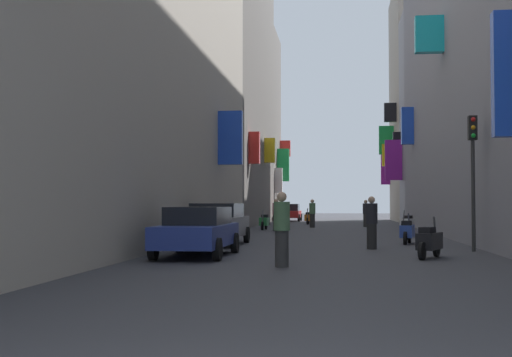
# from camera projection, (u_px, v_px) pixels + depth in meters

# --- Properties ---
(ground_plane) EXTENTS (140.00, 140.00, 0.00)m
(ground_plane) POSITION_uv_depth(u_px,v_px,m) (330.00, 234.00, 33.44)
(ground_plane) COLOR #38383D
(building_left_mid_a) EXTENTS (6.75, 18.34, 21.03)m
(building_left_mid_a) POSITION_uv_depth(u_px,v_px,m) (219.00, 76.00, 48.50)
(building_left_mid_a) COLOR slate
(building_left_mid_a) RESTS_ON ground
(building_left_mid_b) EXTENTS (7.04, 7.01, 16.53)m
(building_left_mid_b) POSITION_uv_depth(u_px,v_px,m) (244.00, 128.00, 60.99)
(building_left_mid_b) COLOR slate
(building_left_mid_b) RESTS_ON ground
(building_right_mid_a) EXTENTS (7.23, 4.31, 15.25)m
(building_right_mid_a) POSITION_uv_depth(u_px,v_px,m) (443.00, 119.00, 49.89)
(building_right_mid_a) COLOR gray
(building_right_mid_a) RESTS_ON ground
(building_right_mid_b) EXTENTS (7.22, 10.56, 19.49)m
(building_right_mid_b) POSITION_uv_depth(u_px,v_px,m) (430.00, 105.00, 57.34)
(building_right_mid_b) COLOR #9E9384
(building_right_mid_b) RESTS_ON ground
(parked_car_red) EXTENTS (1.94, 4.47, 1.44)m
(parked_car_red) POSITION_uv_depth(u_px,v_px,m) (289.00, 212.00, 57.63)
(parked_car_red) COLOR #B21E1E
(parked_car_red) RESTS_ON ground
(parked_car_grey) EXTENTS (1.96, 4.45, 1.48)m
(parked_car_grey) POSITION_uv_depth(u_px,v_px,m) (217.00, 223.00, 24.52)
(parked_car_grey) COLOR slate
(parked_car_grey) RESTS_ON ground
(parked_car_blue) EXTENTS (1.87, 4.48, 1.38)m
(parked_car_blue) POSITION_uv_depth(u_px,v_px,m) (197.00, 230.00, 19.23)
(parked_car_blue) COLOR navy
(parked_car_blue) RESTS_ON ground
(scooter_black) EXTENTS (0.85, 1.80, 1.13)m
(scooter_black) POSITION_uv_depth(u_px,v_px,m) (429.00, 241.00, 18.44)
(scooter_black) COLOR black
(scooter_black) RESTS_ON ground
(scooter_blue) EXTENTS (0.65, 1.87, 1.13)m
(scooter_blue) POSITION_uv_depth(u_px,v_px,m) (407.00, 231.00, 25.03)
(scooter_blue) COLOR #2D4CAD
(scooter_blue) RESTS_ON ground
(scooter_green) EXTENTS (0.48, 1.90, 1.13)m
(scooter_green) POSITION_uv_depth(u_px,v_px,m) (264.00, 222.00, 38.56)
(scooter_green) COLOR #287F3D
(scooter_green) RESTS_ON ground
(scooter_orange) EXTENTS (0.46, 1.84, 1.13)m
(scooter_orange) POSITION_uv_depth(u_px,v_px,m) (308.00, 218.00, 48.83)
(scooter_orange) COLOR orange
(scooter_orange) RESTS_ON ground
(scooter_silver) EXTENTS (0.59, 1.78, 1.13)m
(scooter_silver) POSITION_uv_depth(u_px,v_px,m) (283.00, 220.00, 43.16)
(scooter_silver) COLOR #ADADB2
(scooter_silver) RESTS_ON ground
(scooter_white) EXTENTS (0.83, 1.75, 1.13)m
(scooter_white) POSITION_uv_depth(u_px,v_px,m) (407.00, 223.00, 35.83)
(scooter_white) COLOR silver
(scooter_white) RESTS_ON ground
(pedestrian_crossing) EXTENTS (0.53, 0.53, 1.74)m
(pedestrian_crossing) POSITION_uv_depth(u_px,v_px,m) (312.00, 213.00, 41.97)
(pedestrian_crossing) COLOR #292929
(pedestrian_crossing) RESTS_ON ground
(pedestrian_near_left) EXTENTS (0.41, 0.41, 1.75)m
(pedestrian_near_left) POSITION_uv_depth(u_px,v_px,m) (282.00, 229.00, 15.96)
(pedestrian_near_left) COLOR #323232
(pedestrian_near_left) RESTS_ON ground
(pedestrian_near_right) EXTENTS (0.54, 0.54, 1.74)m
(pedestrian_near_right) POSITION_uv_depth(u_px,v_px,m) (276.00, 215.00, 36.86)
(pedestrian_near_right) COLOR #313131
(pedestrian_near_right) RESTS_ON ground
(pedestrian_mid_street) EXTENTS (0.47, 0.47, 1.71)m
(pedestrian_mid_street) POSITION_uv_depth(u_px,v_px,m) (366.00, 213.00, 43.19)
(pedestrian_mid_street) COLOR #262626
(pedestrian_mid_street) RESTS_ON ground
(pedestrian_far_away) EXTENTS (0.47, 0.47, 1.71)m
(pedestrian_far_away) POSITION_uv_depth(u_px,v_px,m) (372.00, 223.00, 22.17)
(pedestrian_far_away) COLOR black
(pedestrian_far_away) RESTS_ON ground
(traffic_light_near_corner) EXTENTS (0.26, 0.34, 4.20)m
(traffic_light_near_corner) POSITION_uv_depth(u_px,v_px,m) (473.00, 159.00, 21.18)
(traffic_light_near_corner) COLOR #2D2D2D
(traffic_light_near_corner) RESTS_ON ground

